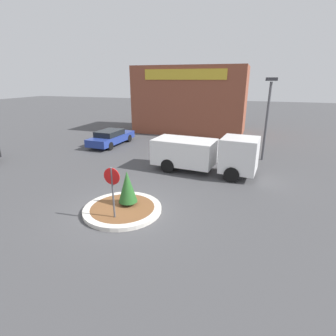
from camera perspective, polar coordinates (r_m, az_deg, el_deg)
name	(u,v)px	position (r m, az deg, el deg)	size (l,w,h in m)	color
ground_plane	(123,211)	(11.14, -9.82, -9.20)	(120.00, 120.00, 0.00)	#474749
traffic_island	(123,209)	(11.10, -9.84, -8.82)	(3.21, 3.21, 0.17)	beige
stop_sign	(112,185)	(9.84, -12.01, -3.67)	(0.64, 0.07, 2.17)	#4C4C51
island_shrub	(127,187)	(10.96, -8.83, -4.02)	(0.78, 0.78, 1.47)	brown
utility_truck	(205,153)	(15.16, 7.97, 3.24)	(6.06, 2.54, 2.20)	white
storefront_building	(192,100)	(27.43, 5.14, 14.61)	(10.63, 6.07, 6.35)	brown
parked_sedan_blue	(111,137)	(22.03, -12.28, 6.56)	(1.95, 4.80, 1.25)	navy
light_pole	(268,112)	(18.20, 20.88, 11.28)	(0.70, 0.30, 5.26)	#4C4C51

